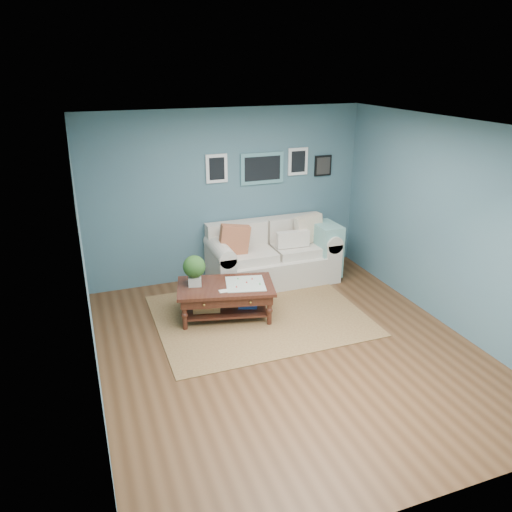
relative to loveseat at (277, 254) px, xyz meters
name	(u,v)px	position (x,y,z in m)	size (l,w,h in m)	color
room_shell	(291,245)	(-0.66, -1.97, 0.93)	(5.00, 5.02, 2.70)	brown
area_rug	(259,315)	(-0.71, -1.08, -0.43)	(2.83, 2.26, 0.01)	brown
loveseat	(277,254)	(0.00, 0.00, 0.00)	(2.07, 0.94, 1.06)	beige
coffee_table	(221,291)	(-1.22, -0.93, -0.03)	(1.44, 1.04, 0.91)	#34130F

